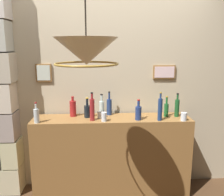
% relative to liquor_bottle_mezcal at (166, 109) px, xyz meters
% --- Properties ---
extents(panelled_rear_partition, '(3.69, 0.15, 2.85)m').
position_rel_liquor_bottle_mezcal_xyz_m(panelled_rear_partition, '(-0.66, 0.25, 0.43)').
color(panelled_rear_partition, '#BCAD8E').
rests_on(panelled_rear_partition, ground).
extents(bar_shelf_unit, '(1.86, 0.39, 0.98)m').
position_rel_liquor_bottle_mezcal_xyz_m(bar_shelf_unit, '(-0.66, -0.02, -0.58)').
color(bar_shelf_unit, olive).
rests_on(bar_shelf_unit, ground).
extents(liquor_bottle_mezcal, '(0.05, 0.05, 0.25)m').
position_rel_liquor_bottle_mezcal_xyz_m(liquor_bottle_mezcal, '(0.00, 0.00, 0.00)').
color(liquor_bottle_mezcal, '#1B5727').
rests_on(liquor_bottle_mezcal, bar_shelf_unit).
extents(liquor_bottle_vermouth, '(0.05, 0.05, 0.33)m').
position_rel_liquor_bottle_mezcal_xyz_m(liquor_bottle_vermouth, '(-0.12, -0.15, 0.04)').
color(liquor_bottle_vermouth, navy).
rests_on(liquor_bottle_vermouth, bar_shelf_unit).
extents(liquor_bottle_sherry, '(0.08, 0.08, 0.24)m').
position_rel_liquor_bottle_mezcal_xyz_m(liquor_bottle_sherry, '(-1.12, 0.07, 0.01)').
color(liquor_bottle_sherry, maroon).
rests_on(liquor_bottle_sherry, bar_shelf_unit).
extents(liquor_bottle_rum, '(0.06, 0.06, 0.23)m').
position_rel_liquor_bottle_mezcal_xyz_m(liquor_bottle_rum, '(-1.49, -0.17, -0.00)').
color(liquor_bottle_rum, silver).
rests_on(liquor_bottle_rum, bar_shelf_unit).
extents(liquor_bottle_port, '(0.05, 0.05, 0.33)m').
position_rel_liquor_bottle_mezcal_xyz_m(liquor_bottle_port, '(-0.88, -0.11, 0.04)').
color(liquor_bottle_port, maroon).
rests_on(liquor_bottle_port, bar_shelf_unit).
extents(liquor_bottle_scotch, '(0.07, 0.07, 0.24)m').
position_rel_liquor_bottle_mezcal_xyz_m(liquor_bottle_scotch, '(-0.36, -0.12, -0.00)').
color(liquor_bottle_scotch, navy).
rests_on(liquor_bottle_scotch, bar_shelf_unit).
extents(liquor_bottle_bourbon, '(0.06, 0.06, 0.26)m').
position_rel_liquor_bottle_mezcal_xyz_m(liquor_bottle_bourbon, '(-0.77, 0.11, 0.01)').
color(liquor_bottle_bourbon, silver).
rests_on(liquor_bottle_bourbon, bar_shelf_unit).
extents(liquor_bottle_tequila, '(0.06, 0.06, 0.29)m').
position_rel_liquor_bottle_mezcal_xyz_m(liquor_bottle_tequila, '(-0.68, 0.11, 0.02)').
color(liquor_bottle_tequila, navy).
rests_on(liquor_bottle_tequila, bar_shelf_unit).
extents(liquor_bottle_gin, '(0.05, 0.05, 0.28)m').
position_rel_liquor_bottle_mezcal_xyz_m(liquor_bottle_gin, '(0.13, -0.01, 0.02)').
color(liquor_bottle_gin, '#1A4E24').
rests_on(liquor_bottle_gin, bar_shelf_unit).
extents(liquor_bottle_whiskey, '(0.08, 0.08, 0.24)m').
position_rel_liquor_bottle_mezcal_xyz_m(liquor_bottle_whiskey, '(-0.94, 0.01, -0.01)').
color(liquor_bottle_whiskey, black).
rests_on(liquor_bottle_whiskey, bar_shelf_unit).
extents(glass_tumbler_rocks, '(0.06, 0.06, 0.10)m').
position_rel_liquor_bottle_mezcal_xyz_m(glass_tumbler_rocks, '(-0.75, -0.15, -0.04)').
color(glass_tumbler_rocks, silver).
rests_on(glass_tumbler_rocks, bar_shelf_unit).
extents(glass_tumbler_highball, '(0.07, 0.07, 0.09)m').
position_rel_liquor_bottle_mezcal_xyz_m(glass_tumbler_highball, '(0.15, -0.18, -0.04)').
color(glass_tumbler_highball, silver).
rests_on(glass_tumbler_highball, bar_shelf_unit).
extents(glass_tumbler_shot, '(0.06, 0.06, 0.08)m').
position_rel_liquor_bottle_mezcal_xyz_m(glass_tumbler_shot, '(-0.80, -0.03, -0.05)').
color(glass_tumbler_shot, silver).
rests_on(glass_tumbler_shot, bar_shelf_unit).
extents(pendant_lamp, '(0.49, 0.49, 0.50)m').
position_rel_liquor_bottle_mezcal_xyz_m(pendant_lamp, '(-0.90, -0.90, 0.70)').
color(pendant_lamp, '#EFE5C6').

